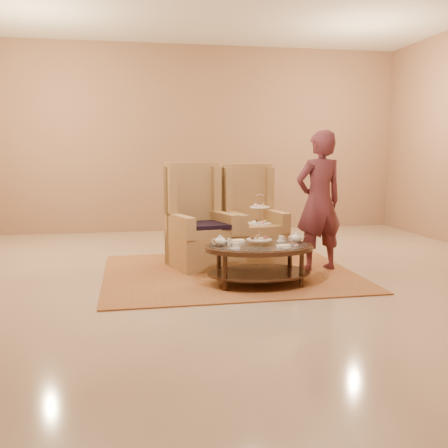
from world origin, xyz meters
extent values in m
plane|color=tan|center=(0.00, 0.00, 0.00)|extent=(8.00, 8.00, 0.00)
cube|color=silver|center=(0.00, 0.00, 0.00)|extent=(8.00, 8.00, 0.02)
cube|color=#986F53|center=(0.00, 4.00, 1.75)|extent=(8.00, 0.04, 3.50)
cube|color=#AE763E|center=(0.01, 0.41, 0.01)|extent=(3.11, 2.60, 0.02)
cylinder|color=black|center=(-0.18, -0.42, 0.20)|extent=(0.05, 0.05, 0.41)
cylinder|color=black|center=(0.68, -0.43, 0.20)|extent=(0.05, 0.05, 0.41)
cylinder|color=black|center=(-0.18, 0.03, 0.20)|extent=(0.05, 0.05, 0.41)
cylinder|color=black|center=(0.68, 0.02, 0.20)|extent=(0.05, 0.05, 0.41)
cylinder|color=silver|center=(0.25, -0.20, 0.72)|extent=(0.01, 0.01, 0.51)
torus|color=silver|center=(0.25, -0.20, 0.98)|extent=(0.13, 0.01, 0.13)
cylinder|color=silver|center=(0.25, -0.20, 0.53)|extent=(0.29, 0.29, 0.01)
cylinder|color=silver|center=(0.25, -0.20, 0.71)|extent=(0.26, 0.26, 0.01)
cylinder|color=silver|center=(0.25, -0.20, 0.90)|extent=(0.23, 0.23, 0.01)
cylinder|color=#DA707C|center=(0.33, -0.20, 0.55)|extent=(0.04, 0.04, 0.03)
cylinder|color=tan|center=(0.25, -0.12, 0.55)|extent=(0.04, 0.04, 0.03)
cylinder|color=brown|center=(0.17, -0.20, 0.55)|extent=(0.04, 0.04, 0.03)
cylinder|color=white|center=(0.25, -0.28, 0.55)|extent=(0.04, 0.04, 0.03)
ellipsoid|color=tan|center=(0.32, -0.18, 0.73)|extent=(0.05, 0.05, 0.03)
ellipsoid|color=brown|center=(0.23, -0.13, 0.73)|extent=(0.05, 0.05, 0.03)
ellipsoid|color=white|center=(0.18, -0.22, 0.73)|extent=(0.05, 0.05, 0.03)
ellipsoid|color=#DA707C|center=(0.27, -0.26, 0.73)|extent=(0.05, 0.05, 0.03)
cube|color=brown|center=(0.30, -0.16, 0.91)|extent=(0.05, 0.03, 0.02)
cube|color=white|center=(0.22, -0.15, 0.91)|extent=(0.05, 0.03, 0.02)
cube|color=#DA707C|center=(0.20, -0.23, 0.91)|extent=(0.05, 0.03, 0.02)
cube|color=tan|center=(0.28, -0.25, 0.91)|extent=(0.05, 0.03, 0.02)
ellipsoid|color=silver|center=(-0.20, -0.21, 0.52)|extent=(0.12, 0.12, 0.10)
cylinder|color=silver|center=(-0.20, -0.21, 0.57)|extent=(0.06, 0.06, 0.01)
sphere|color=silver|center=(-0.20, -0.21, 0.59)|extent=(0.02, 0.02, 0.02)
cone|color=silver|center=(-0.12, -0.21, 0.53)|extent=(0.08, 0.03, 0.05)
torus|color=silver|center=(-0.26, -0.21, 0.52)|extent=(0.07, 0.01, 0.07)
ellipsoid|color=silver|center=(0.70, -0.15, 0.52)|extent=(0.12, 0.12, 0.10)
cylinder|color=silver|center=(0.70, -0.15, 0.57)|extent=(0.06, 0.06, 0.01)
sphere|color=silver|center=(0.70, -0.15, 0.59)|extent=(0.02, 0.02, 0.02)
cone|color=silver|center=(0.78, -0.15, 0.53)|extent=(0.08, 0.03, 0.05)
torus|color=silver|center=(0.64, -0.15, 0.52)|extent=(0.07, 0.01, 0.07)
cylinder|color=silver|center=(-0.06, -0.38, 0.47)|extent=(0.11, 0.11, 0.01)
cylinder|color=silver|center=(-0.06, -0.38, 0.50)|extent=(0.07, 0.07, 0.06)
torus|color=silver|center=(-0.02, -0.38, 0.50)|extent=(0.04, 0.01, 0.04)
cylinder|color=silver|center=(0.56, -0.02, 0.47)|extent=(0.11, 0.11, 0.01)
cylinder|color=silver|center=(0.56, -0.02, 0.50)|extent=(0.07, 0.07, 0.06)
torus|color=silver|center=(0.60, -0.02, 0.50)|extent=(0.04, 0.01, 0.04)
cylinder|color=silver|center=(0.05, 0.01, 0.47)|extent=(0.17, 0.17, 0.01)
cube|color=beige|center=(0.05, 0.01, 0.49)|extent=(0.16, 0.13, 0.02)
cylinder|color=silver|center=(0.47, -0.41, 0.47)|extent=(0.17, 0.17, 0.01)
cube|color=beige|center=(0.47, -0.41, 0.49)|extent=(0.16, 0.13, 0.02)
cylinder|color=silver|center=(-0.08, -0.09, 0.50)|extent=(0.05, 0.05, 0.06)
cylinder|color=silver|center=(0.64, -0.35, 0.48)|extent=(0.06, 0.06, 0.01)
cylinder|color=#DA707C|center=(0.64, -0.35, 0.49)|extent=(0.04, 0.04, 0.01)
cylinder|color=silver|center=(0.60, -0.25, 0.48)|extent=(0.06, 0.06, 0.01)
cylinder|color=brown|center=(0.60, -0.25, 0.49)|extent=(0.04, 0.04, 0.01)
cylinder|color=silver|center=(-0.14, -0.01, 0.48)|extent=(0.06, 0.06, 0.01)
cylinder|color=white|center=(-0.14, -0.01, 0.49)|extent=(0.04, 0.04, 0.01)
cube|color=#A8814F|center=(-0.29, 0.79, 0.22)|extent=(0.93, 0.93, 0.44)
cube|color=#A8814F|center=(-0.27, 0.74, 0.50)|extent=(0.79, 0.79, 0.11)
cube|color=#A8814F|center=(-0.38, 1.08, 0.69)|extent=(0.75, 0.36, 1.37)
cube|color=#A8814F|center=(-0.67, 0.94, 1.00)|extent=(0.17, 0.25, 0.63)
cube|color=#A8814F|center=(-0.06, 1.13, 1.00)|extent=(0.17, 0.25, 0.63)
cube|color=#A8814F|center=(-0.56, 0.64, 0.58)|extent=(0.32, 0.67, 0.27)
cube|color=#A8814F|center=(0.02, 0.83, 0.58)|extent=(0.32, 0.67, 0.27)
cube|color=black|center=(-0.26, 0.71, 0.57)|extent=(0.66, 0.62, 0.06)
cube|color=#A8814F|center=(0.48, 0.99, 0.22)|extent=(0.84, 0.84, 0.44)
cube|color=#A8814F|center=(0.49, 0.94, 0.49)|extent=(0.71, 0.71, 0.10)
cube|color=#A8814F|center=(0.43, 1.29, 0.67)|extent=(0.74, 0.27, 1.35)
cube|color=#A8814F|center=(0.13, 1.19, 0.99)|extent=(0.14, 0.24, 0.62)
cube|color=#A8814F|center=(0.74, 1.30, 0.99)|extent=(0.14, 0.24, 0.62)
cube|color=#A8814F|center=(0.19, 0.89, 0.57)|extent=(0.23, 0.66, 0.27)
cube|color=#A8814F|center=(0.78, 0.99, 0.57)|extent=(0.23, 0.66, 0.27)
imported|color=#58252D|center=(1.16, 0.36, 0.89)|extent=(0.72, 0.55, 1.78)
camera|label=1|loc=(-1.10, -5.60, 1.50)|focal=40.00mm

